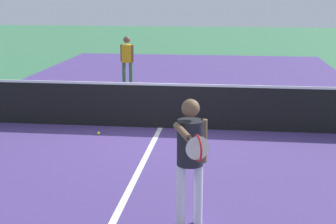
{
  "coord_description": "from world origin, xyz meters",
  "views": [
    {
      "loc": [
        1.37,
        -9.94,
        2.83
      ],
      "look_at": [
        0.48,
        -2.6,
        1.0
      ],
      "focal_mm": 52.54,
      "sensor_mm": 36.0,
      "label": 1
    }
  ],
  "objects_px": {
    "net": "(160,105)",
    "player_near": "(190,149)",
    "player_far": "(127,56)",
    "tennis_ball_near_net": "(99,133)"
  },
  "relations": [
    {
      "from": "player_near",
      "to": "player_far",
      "type": "xyz_separation_m",
      "value": [
        -2.57,
        8.78,
        -0.07
      ]
    },
    {
      "from": "net",
      "to": "tennis_ball_near_net",
      "type": "height_order",
      "value": "net"
    },
    {
      "from": "net",
      "to": "tennis_ball_near_net",
      "type": "xyz_separation_m",
      "value": [
        -1.17,
        -0.68,
        -0.46
      ]
    },
    {
      "from": "net",
      "to": "tennis_ball_near_net",
      "type": "distance_m",
      "value": 1.42
    },
    {
      "from": "net",
      "to": "player_far",
      "type": "distance_m",
      "value": 4.72
    },
    {
      "from": "net",
      "to": "player_near",
      "type": "relative_size",
      "value": 7.06
    },
    {
      "from": "player_near",
      "to": "tennis_ball_near_net",
      "type": "height_order",
      "value": "player_near"
    },
    {
      "from": "player_far",
      "to": "tennis_ball_near_net",
      "type": "relative_size",
      "value": 22.97
    },
    {
      "from": "player_near",
      "to": "tennis_ball_near_net",
      "type": "relative_size",
      "value": 24.2
    },
    {
      "from": "net",
      "to": "player_near",
      "type": "distance_m",
      "value": 4.5
    }
  ]
}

